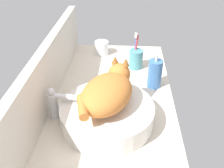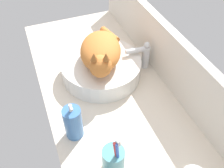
{
  "view_description": "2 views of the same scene",
  "coord_description": "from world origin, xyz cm",
  "views": [
    {
      "loc": [
        -81.04,
        -6.46,
        65.41
      ],
      "look_at": [
        2.92,
        -1.12,
        10.14
      ],
      "focal_mm": 40.0,
      "sensor_mm": 36.0,
      "label": 1
    },
    {
      "loc": [
        71.17,
        -26.09,
        77.41
      ],
      "look_at": [
        5.74,
        -0.51,
        7.35
      ],
      "focal_mm": 40.0,
      "sensor_mm": 36.0,
      "label": 2
    }
  ],
  "objects": [
    {
      "name": "ground_plane",
      "position": [
        0.0,
        0.0,
        -2.0
      ],
      "size": [
        124.45,
        55.08,
        4.0
      ],
      "primitive_type": "cube",
      "color": "beige"
    },
    {
      "name": "cat",
      "position": [
        -7.37,
        -0.29,
        13.9
      ],
      "size": [
        30.21,
        24.51,
        14.0
      ],
      "color": "#CC7533",
      "rests_on": "sink_basin"
    },
    {
      "name": "faucet",
      "position": [
        -6.84,
        19.81,
        7.3
      ],
      "size": [
        3.83,
        11.86,
        13.6
      ],
      "color": "silver",
      "rests_on": "ground_plane"
    },
    {
      "name": "water_glass",
      "position": [
        50.26,
        7.87,
        3.44
      ],
      "size": [
        7.94,
        7.94,
        7.64
      ],
      "color": "white",
      "rests_on": "ground_plane"
    },
    {
      "name": "soap_dispenser",
      "position": [
        17.98,
        -19.81,
        6.73
      ],
      "size": [
        6.46,
        6.46,
        16.57
      ],
      "color": "#3F72B2",
      "rests_on": "ground_plane"
    },
    {
      "name": "backsplash_panel",
      "position": [
        0.0,
        25.74,
        12.08
      ],
      "size": [
        124.45,
        3.6,
        24.16
      ],
      "primitive_type": "cube",
      "color": "silver",
      "rests_on": "ground_plane"
    },
    {
      "name": "sink_basin",
      "position": [
        -8.69,
        0.11,
        4.07
      ],
      "size": [
        35.33,
        35.33,
        8.14
      ],
      "primitive_type": "cylinder",
      "color": "silver",
      "rests_on": "ground_plane"
    },
    {
      "name": "toothbrush_cup",
      "position": [
        35.38,
        -11.55,
        5.22
      ],
      "size": [
        7.17,
        7.17,
        18.66
      ],
      "color": "teal",
      "rests_on": "ground_plane"
    }
  ]
}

